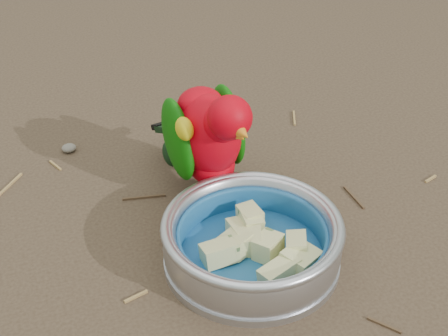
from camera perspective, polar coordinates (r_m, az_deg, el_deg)
name	(u,v)px	position (r m, az deg, el deg)	size (l,w,h in m)	color
ground	(179,283)	(0.81, -3.75, -9.52)	(60.00, 60.00, 0.00)	#433325
food_bowl	(252,257)	(0.83, 2.31, -7.43)	(0.21, 0.21, 0.02)	#B2B2BA
bowl_wall	(252,238)	(0.81, 2.36, -5.83)	(0.21, 0.21, 0.04)	#B2B2BA
fruit_wedges	(252,243)	(0.81, 2.35, -6.21)	(0.13, 0.13, 0.03)	#D2D087
lory_parrot	(209,144)	(0.88, -1.26, 2.00)	(0.10, 0.21, 0.17)	#B9000D
ground_debris	(165,254)	(0.84, -4.90, -7.17)	(0.90, 0.80, 0.01)	olive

